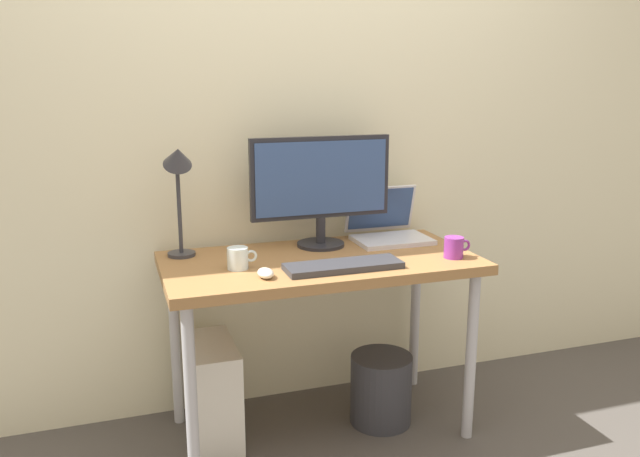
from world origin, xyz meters
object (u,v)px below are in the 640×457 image
laptop (387,226)px  keyboard (343,266)px  monitor (321,184)px  glass_cup (238,258)px  coffee_mug (454,247)px  mouse (266,273)px  wastebasket (381,389)px  desk (320,277)px  computer_tower (213,393)px  desk_lamp (178,175)px

laptop → keyboard: 0.50m
monitor → glass_cup: (-0.40, -0.22, -0.22)m
monitor → coffee_mug: bearing=-37.2°
monitor → mouse: 0.54m
coffee_mug → glass_cup: (-0.84, 0.12, -0.00)m
glass_cup → wastebasket: size_ratio=0.38×
desk → monitor: (0.06, 0.17, 0.34)m
desk → coffee_mug: size_ratio=11.00×
monitor → keyboard: bearing=-94.3°
coffee_mug → wastebasket: (-0.24, 0.14, -0.64)m
coffee_mug → computer_tower: bearing=167.1°
desk_lamp → mouse: desk_lamp is taller
monitor → desk_lamp: (-0.58, 0.00, 0.07)m
keyboard → mouse: bearing=-177.9°
monitor → computer_tower: monitor is taller
mouse → coffee_mug: 0.77m
monitor → desk_lamp: desk_lamp is taller
desk_lamp → coffee_mug: size_ratio=4.17×
coffee_mug → laptop: bearing=110.1°
desk → computer_tower: size_ratio=2.93×
monitor → desk_lamp: 0.58m
glass_cup → wastebasket: (0.60, 0.02, -0.64)m
desk → desk_lamp: size_ratio=2.64×
monitor → computer_tower: size_ratio=1.42×
desk → laptop: laptop is taller
laptop → glass_cup: (-0.71, -0.23, -0.02)m
desk → keyboard: bearing=-77.7°
mouse → keyboard: bearing=2.1°
coffee_mug → glass_cup: bearing=171.8°
monitor → glass_cup: 0.50m
wastebasket → mouse: bearing=-163.9°
desk_lamp → laptop: bearing=1.1°
desk → desk_lamp: bearing=161.2°
keyboard → wastebasket: keyboard is taller
coffee_mug → glass_cup: coffee_mug is taller
monitor → coffee_mug: 0.60m
glass_cup → computer_tower: 0.59m
laptop → keyboard: size_ratio=0.73×
desk → monitor: 0.39m
coffee_mug → wastebasket: 0.69m
desk → keyboard: size_ratio=2.79×
monitor → wastebasket: (0.20, -0.20, -0.86)m
computer_tower → desk_lamp: bearing=123.2°
desk → mouse: bearing=-146.0°
keyboard → glass_cup: glass_cup is taller
wastebasket → glass_cup: bearing=-178.5°
keyboard → desk: bearing=102.3°
keyboard → computer_tower: bearing=154.9°
desk_lamp → computer_tower: (0.08, -0.12, -0.87)m
mouse → laptop: bearing=30.2°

